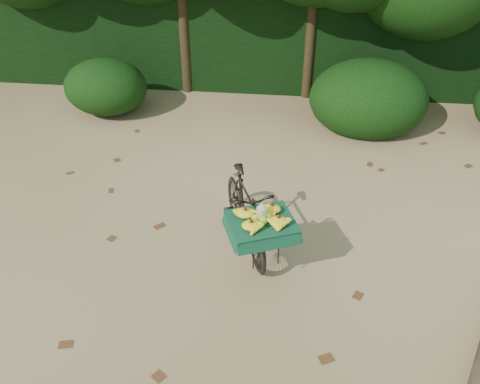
# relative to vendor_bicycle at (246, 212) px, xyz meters

# --- Properties ---
(ground) EXTENTS (80.00, 80.00, 0.00)m
(ground) POSITION_rel_vendor_bicycle_xyz_m (0.20, -1.02, -0.48)
(ground) COLOR tan
(ground) RESTS_ON ground
(vendor_bicycle) EXTENTS (1.15, 1.76, 0.95)m
(vendor_bicycle) POSITION_rel_vendor_bicycle_xyz_m (0.00, 0.00, 0.00)
(vendor_bicycle) COLOR black
(vendor_bicycle) RESTS_ON ground
(hedge_backdrop) EXTENTS (26.00, 1.80, 1.80)m
(hedge_backdrop) POSITION_rel_vendor_bicycle_xyz_m (0.20, 5.28, 0.42)
(hedge_backdrop) COLOR black
(hedge_backdrop) RESTS_ON ground
(bush_clumps) EXTENTS (8.80, 1.70, 0.90)m
(bush_clumps) POSITION_rel_vendor_bicycle_xyz_m (0.70, 3.28, -0.03)
(bush_clumps) COLOR black
(bush_clumps) RESTS_ON ground
(leaf_litter) EXTENTS (7.00, 7.30, 0.01)m
(leaf_litter) POSITION_rel_vendor_bicycle_xyz_m (0.20, -0.37, -0.48)
(leaf_litter) COLOR #512D15
(leaf_litter) RESTS_ON ground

